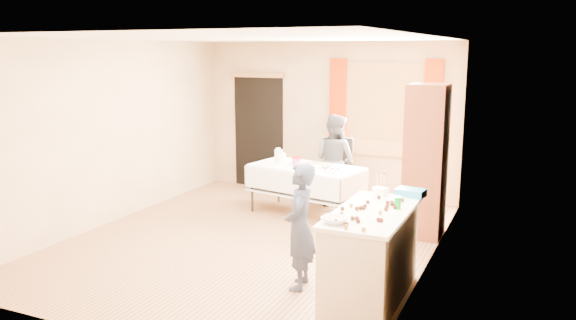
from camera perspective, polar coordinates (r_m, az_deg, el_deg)
The scene contains 29 objects.
floor at distance 7.46m, azimuth -3.61°, elevation -8.20°, with size 4.50×5.50×0.02m, color #9E7047.
ceiling at distance 7.05m, azimuth -3.87°, elevation 12.35°, with size 4.50×5.50×0.02m, color white.
wall_back at distance 9.64m, azimuth 3.99°, elevation 4.20°, with size 4.50×0.02×2.60m, color tan.
wall_front at distance 4.92m, azimuth -18.97°, elevation -3.06°, with size 4.50×0.02×2.60m, color tan.
wall_left at distance 8.43m, azimuth -17.46°, elevation 2.72°, with size 0.02×5.50×2.60m, color tan.
wall_right at distance 6.41m, azimuth 14.41°, elevation 0.38°, with size 0.02×5.50×2.60m, color tan.
window_frame at distance 9.28m, azimuth 9.74°, elevation 5.04°, with size 1.32×0.06×1.52m, color olive.
window_pane at distance 9.27m, azimuth 9.71°, elevation 5.03°, with size 1.20×0.02×1.40m, color white.
curtain_left at distance 9.46m, azimuth 5.07°, elevation 5.27°, with size 0.28×0.06×1.65m, color #952600.
curtain_right at distance 9.07m, azimuth 14.44°, elevation 4.71°, with size 0.28×0.06×1.65m, color #952600.
doorway at distance 10.17m, azimuth -2.99°, elevation 2.86°, with size 0.95×0.04×2.00m, color black.
door_lintel at distance 10.05m, azimuth -3.13°, elevation 8.61°, with size 1.05×0.06×0.08m, color olive.
cabinet at distance 7.62m, azimuth 13.82°, elevation -0.11°, with size 0.50×0.60×2.03m, color brown.
counter at distance 5.71m, azimuth 8.41°, elevation -9.51°, with size 0.69×1.45×0.91m.
party_table at distance 8.46m, azimuth 1.82°, elevation -2.64°, with size 1.80×1.15×0.75m.
chair at distance 9.20m, azimuth 4.91°, elevation -2.39°, with size 0.44×0.44×1.05m.
girl at distance 5.83m, azimuth 1.21°, elevation -6.78°, with size 0.42×0.54×1.33m, color #23293E.
woman at distance 8.91m, azimuth 4.78°, elevation -0.05°, with size 0.87×0.79×1.47m, color black.
soda_can at distance 5.66m, azimuth 11.09°, elevation -4.28°, with size 0.07×0.07×0.12m, color #0A891C.
mixing_bowl at distance 5.14m, azimuth 4.80°, elevation -6.08°, with size 0.29×0.29×0.06m, color white.
foam_block at distance 6.17m, azimuth 9.36°, elevation -3.14°, with size 0.15×0.10×0.08m, color white.
blue_basket at distance 6.18m, azimuth 12.36°, elevation -3.24°, with size 0.30×0.20×0.08m, color #2588C9.
pitcher at distance 8.54m, azimuth -1.00°, elevation 0.35°, with size 0.11×0.11×0.22m, color silver.
cup_red at distance 8.53m, azimuth 0.82°, elevation -0.04°, with size 0.17×0.17×0.11m, color red.
cup_rainbow at distance 8.29m, azimuth 0.78°, elevation -0.37°, with size 0.12×0.12×0.11m, color red.
small_bowl at distance 8.28m, azimuth 3.99°, elevation -0.60°, with size 0.19×0.19×0.06m, color white.
pastry_tray at distance 8.04m, azimuth 4.46°, elevation -1.10°, with size 0.28×0.20×0.02m, color white.
bottle at distance 8.83m, azimuth -0.57°, elevation 0.53°, with size 0.10×0.10×0.17m, color white.
cake_balls at distance 5.48m, azimuth 8.29°, elevation -5.13°, with size 0.50×1.15×0.04m.
Camera 1 is at (3.31, -6.22, 2.45)m, focal length 35.00 mm.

